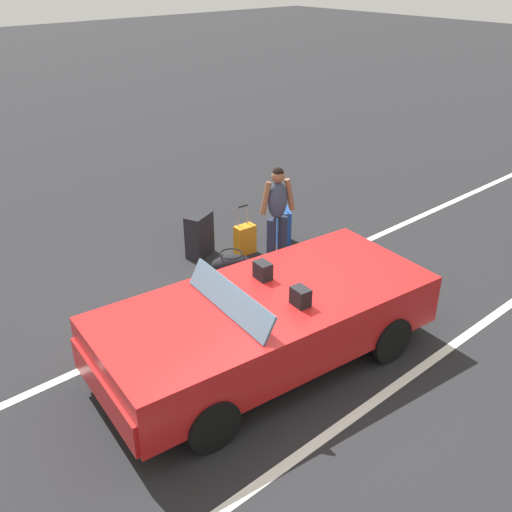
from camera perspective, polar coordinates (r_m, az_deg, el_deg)
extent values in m
plane|color=black|center=(7.27, 1.01, -10.33)|extent=(80.00, 80.00, 0.00)
cube|color=silver|center=(8.12, -5.36, -5.89)|extent=(18.00, 0.12, 0.01)
cube|color=silver|center=(6.57, 9.29, -15.73)|extent=(18.00, 0.12, 0.01)
cube|color=red|center=(6.90, 1.05, -6.28)|extent=(4.27, 2.20, 0.64)
cube|color=red|center=(6.40, -9.66, -11.13)|extent=(1.49, 1.81, 0.38)
cube|color=slate|center=(6.41, -2.65, -4.25)|extent=(0.35, 1.56, 0.31)
cube|color=black|center=(6.53, 4.45, -4.05)|extent=(0.18, 0.24, 0.22)
cube|color=black|center=(7.03, 0.68, -1.45)|extent=(0.18, 0.24, 0.22)
cylinder|color=black|center=(6.04, -4.52, -16.21)|extent=(0.62, 0.28, 0.60)
cylinder|color=black|center=(7.17, -11.22, -8.55)|extent=(0.62, 0.28, 0.60)
cylinder|color=black|center=(7.32, 13.01, -7.93)|extent=(0.62, 0.28, 0.60)
cylinder|color=black|center=(8.28, 4.91, -2.71)|extent=(0.62, 0.28, 0.60)
cube|color=black|center=(9.54, -5.64, 2.08)|extent=(0.55, 0.44, 0.74)
cube|color=black|center=(9.64, -6.38, 1.96)|extent=(0.36, 0.16, 0.41)
sphere|color=black|center=(9.52, -5.55, -0.33)|extent=(0.04, 0.04, 0.04)
sphere|color=black|center=(9.77, -4.51, 0.49)|extent=(0.04, 0.04, 0.04)
cube|color=#1E479E|center=(9.97, 2.63, 2.98)|extent=(0.42, 0.47, 0.62)
cylinder|color=gray|center=(9.87, 2.19, 5.74)|extent=(0.03, 0.03, 0.34)
cylinder|color=gray|center=(9.67, 2.43, 5.26)|extent=(0.03, 0.03, 0.34)
cylinder|color=black|center=(9.70, 2.33, 6.42)|extent=(0.14, 0.20, 0.03)
sphere|color=black|center=(10.20, 1.95, 1.80)|extent=(0.04, 0.04, 0.04)
sphere|color=black|center=(9.95, 2.23, 1.10)|extent=(0.04, 0.04, 0.04)
cube|color=orange|center=(9.62, -1.10, 1.65)|extent=(0.35, 0.23, 0.50)
cylinder|color=gray|center=(9.54, -0.86, 4.17)|extent=(0.02, 0.02, 0.34)
cylinder|color=gray|center=(9.44, -1.78, 3.90)|extent=(0.02, 0.02, 0.34)
cylinder|color=black|center=(9.42, -1.33, 4.97)|extent=(0.19, 0.04, 0.03)
sphere|color=black|center=(9.84, -0.78, 0.79)|extent=(0.04, 0.04, 0.04)
sphere|color=black|center=(9.72, -1.92, 0.41)|extent=(0.04, 0.04, 0.04)
ellipsoid|color=black|center=(9.07, -2.46, -0.79)|extent=(0.70, 0.58, 0.30)
torus|color=black|center=(8.99, -2.49, 0.22)|extent=(0.51, 0.51, 0.02)
cylinder|color=#1E2338|center=(9.24, 2.64, 1.56)|extent=(0.19, 0.19, 0.82)
cylinder|color=#1E2338|center=(9.16, 1.51, 1.34)|extent=(0.19, 0.19, 0.82)
ellipsoid|color=#2D384C|center=(8.91, 2.16, 5.55)|extent=(0.37, 0.31, 0.60)
sphere|color=brown|center=(8.76, 2.20, 7.94)|extent=(0.21, 0.21, 0.21)
sphere|color=black|center=(8.75, 2.21, 8.23)|extent=(0.18, 0.18, 0.18)
cylinder|color=brown|center=(8.97, 3.36, 6.13)|extent=(0.21, 0.14, 0.53)
cylinder|color=brown|center=(8.80, 0.95, 5.75)|extent=(0.21, 0.14, 0.53)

